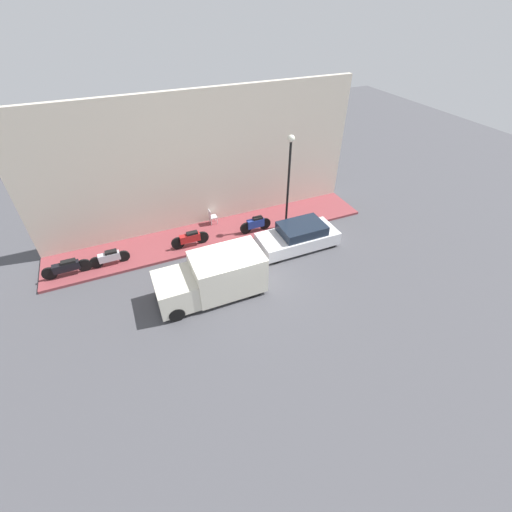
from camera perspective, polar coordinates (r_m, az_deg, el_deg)
name	(u,v)px	position (r m, az deg, el deg)	size (l,w,h in m)	color
ground_plane	(244,285)	(15.68, -2.04, -4.92)	(60.00, 60.00, 0.00)	#47474C
sidewalk	(214,234)	(18.89, -6.96, 3.67)	(2.62, 17.16, 0.14)	brown
building_facade	(200,163)	(18.45, -9.24, 15.00)	(0.30, 17.16, 7.12)	beige
parked_car	(298,236)	(17.73, 7.10, 3.27)	(1.80, 4.10, 1.31)	silver
delivery_van	(212,277)	(14.75, -7.33, -3.51)	(1.98, 4.60, 1.92)	silver
motorcycle_black	(67,267)	(17.97, -29.01, -1.66)	(0.30, 2.14, 0.79)	black
scooter_silver	(110,257)	(17.77, -23.20, -0.19)	(0.30, 1.83, 0.76)	#B7B7BF
motorcycle_blue	(256,224)	(18.62, -0.06, 5.40)	(0.30, 1.78, 0.86)	navy
motorcycle_red	(190,238)	(17.83, -10.91, 2.89)	(0.30, 1.95, 0.81)	#B21E1E
streetlamp	(289,170)	(17.69, 5.55, 14.11)	(0.35, 0.35, 5.12)	black
cafe_chair	(212,216)	(19.40, -7.39, 6.64)	(0.40, 0.40, 0.86)	silver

